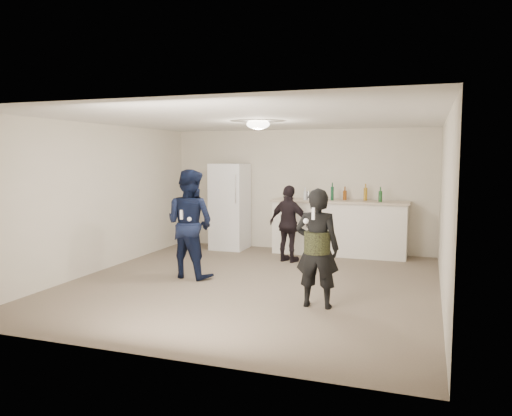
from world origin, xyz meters
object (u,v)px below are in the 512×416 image
(woman, at_px, (317,248))
(spectator, at_px, (289,224))
(counter, at_px, (339,229))
(man, at_px, (190,224))
(fridge, at_px, (230,206))
(shaker, at_px, (309,196))

(woman, height_order, spectator, woman)
(counter, distance_m, man, 3.28)
(man, relative_size, woman, 1.13)
(counter, xyz_separation_m, fridge, (-2.30, -0.07, 0.38))
(shaker, relative_size, man, 0.10)
(man, bearing_deg, fridge, -72.13)
(spectator, bearing_deg, man, 71.31)
(shaker, height_order, man, man)
(fridge, bearing_deg, shaker, -0.20)
(spectator, bearing_deg, shaker, -82.51)
(fridge, bearing_deg, spectator, -29.83)
(shaker, bearing_deg, woman, -75.03)
(fridge, distance_m, spectator, 1.79)
(counter, bearing_deg, shaker, -172.84)
(counter, bearing_deg, woman, -84.82)
(shaker, relative_size, woman, 0.11)
(spectator, bearing_deg, counter, -111.01)
(man, height_order, woman, man)
(shaker, xyz_separation_m, man, (-1.36, -2.53, -0.30))
(man, bearing_deg, spectator, -115.88)
(shaker, distance_m, man, 2.89)
(shaker, distance_m, spectator, 1.00)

